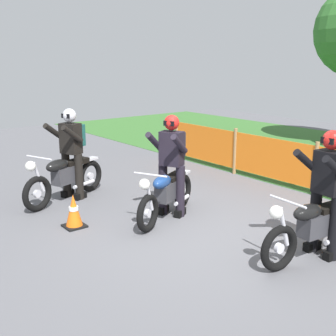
{
  "coord_description": "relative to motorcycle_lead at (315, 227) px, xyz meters",
  "views": [
    {
      "loc": [
        4.49,
        -4.21,
        2.55
      ],
      "look_at": [
        -0.63,
        -0.17,
        0.9
      ],
      "focal_mm": 46.04,
      "sensor_mm": 36.0,
      "label": 1
    }
  ],
  "objects": [
    {
      "name": "ground",
      "position": [
        -1.57,
        -0.52,
        -0.45
      ],
      "size": [
        24.0,
        24.0,
        0.02
      ],
      "primitive_type": "cube",
      "color": "#5B5B60"
    },
    {
      "name": "traffic_cone",
      "position": [
        -2.95,
        -1.97,
        -0.18
      ],
      "size": [
        0.32,
        0.32,
        0.53
      ],
      "color": "black",
      "rests_on": "ground"
    },
    {
      "name": "rider_trailing",
      "position": [
        -2.44,
        -0.42,
        0.51
      ],
      "size": [
        0.7,
        0.78,
        1.69
      ],
      "rotation": [
        0.0,
        0.0,
        -1.12
      ],
      "color": "black",
      "rests_on": "ground"
    },
    {
      "name": "rider_third",
      "position": [
        -4.31,
        -1.3,
        0.51
      ],
      "size": [
        0.68,
        0.77,
        1.69
      ],
      "rotation": [
        0.0,
        0.0,
        -1.21
      ],
      "color": "black",
      "rests_on": "ground"
    },
    {
      "name": "motorcycle_trailing",
      "position": [
        -2.35,
        -0.61,
        -0.01
      ],
      "size": [
        0.95,
        1.74,
        0.89
      ],
      "rotation": [
        0.0,
        0.0,
        -1.12
      ],
      "color": "black",
      "rests_on": "ground"
    },
    {
      "name": "motorcycle_third",
      "position": [
        -4.23,
        -1.5,
        0.02
      ],
      "size": [
        0.89,
        1.9,
        0.94
      ],
      "rotation": [
        0.0,
        0.0,
        -1.21
      ],
      "color": "black",
      "rests_on": "ground"
    },
    {
      "name": "rider_lead",
      "position": [
        0.02,
        0.21,
        0.51
      ],
      "size": [
        0.58,
        0.71,
        1.69
      ],
      "rotation": [
        0.0,
        0.0,
        -1.66
      ],
      "color": "black",
      "rests_on": "ground"
    },
    {
      "name": "motorcycle_lead",
      "position": [
        0.0,
        0.0,
        0.0
      ],
      "size": [
        0.56,
        1.9,
        0.9
      ],
      "rotation": [
        0.0,
        0.0,
        -1.66
      ],
      "color": "black",
      "rests_on": "ground"
    },
    {
      "name": "barrier_fence",
      "position": [
        -1.57,
        2.39,
        0.1
      ],
      "size": [
        8.39,
        0.08,
        1.05
      ],
      "color": "#997547",
      "rests_on": "ground"
    }
  ]
}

